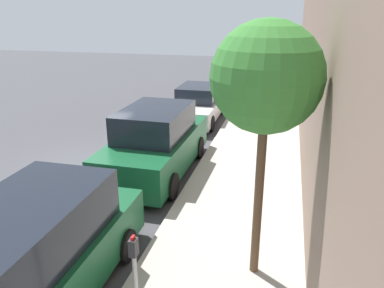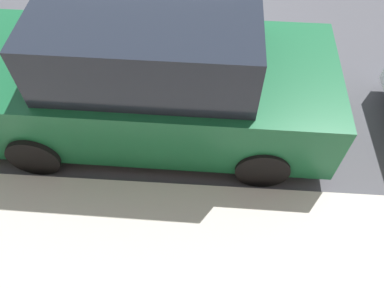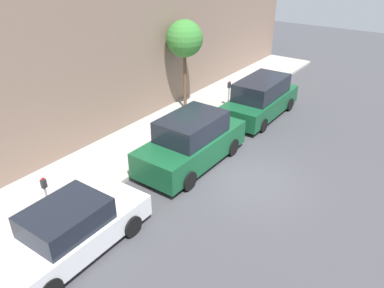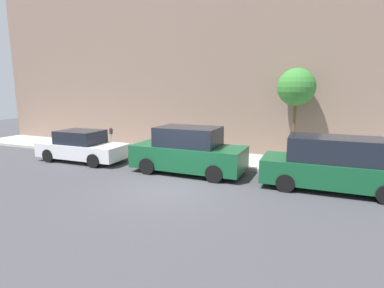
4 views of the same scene
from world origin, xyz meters
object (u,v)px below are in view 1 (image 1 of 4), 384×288
at_px(parked_suv_second, 156,143).
at_px(parking_meter_near, 135,266).
at_px(fire_hydrant, 243,97).
at_px(parked_sedan_third, 198,104).
at_px(parked_minivan_nearest, 30,260).
at_px(parking_meter_far, 236,103).
at_px(street_tree, 266,79).

distance_m(parked_suv_second, parking_meter_near, 5.67).
bearing_deg(fire_hydrant, parking_meter_near, -89.59).
bearing_deg(parked_sedan_third, parked_suv_second, -89.02).
bearing_deg(parked_minivan_nearest, parked_sedan_third, 90.07).
bearing_deg(parking_meter_near, parking_meter_far, 90.00).
distance_m(parked_suv_second, fire_hydrant, 8.78).
relative_size(parking_meter_far, street_tree, 0.31).
xyz_separation_m(parked_suv_second, street_tree, (3.28, -4.00, 2.69)).
bearing_deg(parked_suv_second, parking_meter_near, -73.63).
bearing_deg(parked_suv_second, parked_sedan_third, 90.98).
bearing_deg(parking_meter_far, fire_hydrant, 91.69).
relative_size(parked_suv_second, parked_sedan_third, 1.06).
height_order(parking_meter_far, street_tree, street_tree).
relative_size(parked_minivan_nearest, fire_hydrant, 7.13).
bearing_deg(fire_hydrant, parked_minivan_nearest, -96.32).
bearing_deg(parked_suv_second, parking_meter_far, 73.11).
bearing_deg(street_tree, parked_minivan_nearest, -154.04).
distance_m(parking_meter_far, street_tree, 9.77).
xyz_separation_m(parked_sedan_third, fire_hydrant, (1.59, 2.90, -0.23)).
bearing_deg(fire_hydrant, parking_meter_far, -88.31).
xyz_separation_m(parked_sedan_third, parking_meter_near, (1.69, -11.17, 0.26)).
height_order(parked_minivan_nearest, street_tree, street_tree).
relative_size(street_tree, fire_hydrant, 6.32).
xyz_separation_m(parking_meter_far, street_tree, (1.68, -9.26, 2.64)).
xyz_separation_m(parked_minivan_nearest, parked_suv_second, (0.08, 5.64, 0.01)).
relative_size(parked_suv_second, parking_meter_near, 3.55).
bearing_deg(parked_suv_second, parked_minivan_nearest, -90.85).
bearing_deg(fire_hydrant, parked_sedan_third, -118.77).
distance_m(street_tree, fire_hydrant, 13.14).
distance_m(parked_sedan_third, street_tree, 10.71).
bearing_deg(street_tree, parked_sedan_third, 109.12).
relative_size(parked_sedan_third, parking_meter_near, 3.34).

